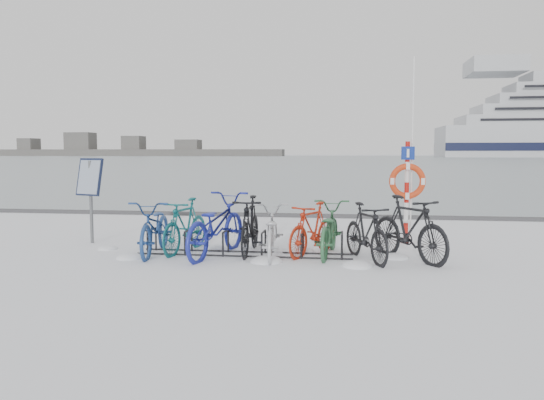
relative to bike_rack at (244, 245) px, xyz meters
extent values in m
plane|color=white|center=(0.00, 0.00, -0.18)|extent=(900.00, 900.00, 0.00)
cube|color=#99A5AD|center=(0.00, 155.00, -0.17)|extent=(400.00, 298.00, 0.02)
cube|color=#3F3F42|center=(0.00, 5.90, -0.13)|extent=(400.00, 0.25, 0.10)
cylinder|color=black|center=(-1.80, -0.22, 0.04)|extent=(0.04, 0.04, 0.44)
cylinder|color=black|center=(-1.80, 0.22, 0.04)|extent=(0.04, 0.04, 0.44)
cylinder|color=black|center=(-1.80, 0.00, 0.26)|extent=(0.04, 0.44, 0.04)
cylinder|color=black|center=(-1.08, -0.22, 0.04)|extent=(0.04, 0.04, 0.44)
cylinder|color=black|center=(-1.08, 0.22, 0.04)|extent=(0.04, 0.04, 0.44)
cylinder|color=black|center=(-1.08, 0.00, 0.26)|extent=(0.04, 0.44, 0.04)
cylinder|color=black|center=(-0.36, -0.22, 0.04)|extent=(0.04, 0.04, 0.44)
cylinder|color=black|center=(-0.36, 0.22, 0.04)|extent=(0.04, 0.04, 0.44)
cylinder|color=black|center=(-0.36, 0.00, 0.26)|extent=(0.04, 0.44, 0.04)
cylinder|color=black|center=(0.36, -0.22, 0.04)|extent=(0.04, 0.04, 0.44)
cylinder|color=black|center=(0.36, 0.22, 0.04)|extent=(0.04, 0.04, 0.44)
cylinder|color=black|center=(0.36, 0.00, 0.26)|extent=(0.04, 0.44, 0.04)
cylinder|color=black|center=(1.08, -0.22, 0.04)|extent=(0.04, 0.04, 0.44)
cylinder|color=black|center=(1.08, 0.22, 0.04)|extent=(0.04, 0.04, 0.44)
cylinder|color=black|center=(1.08, 0.00, 0.26)|extent=(0.04, 0.44, 0.04)
cylinder|color=black|center=(1.80, -0.22, 0.04)|extent=(0.04, 0.04, 0.44)
cylinder|color=black|center=(1.80, 0.22, 0.04)|extent=(0.04, 0.04, 0.44)
cylinder|color=black|center=(1.80, 0.00, 0.26)|extent=(0.04, 0.44, 0.04)
cylinder|color=black|center=(0.00, -0.22, -0.16)|extent=(4.00, 0.03, 0.03)
cylinder|color=black|center=(0.00, 0.22, -0.16)|extent=(4.00, 0.03, 0.03)
cylinder|color=#595B5E|center=(-3.44, 0.84, 0.68)|extent=(0.07, 0.07, 1.73)
cube|color=black|center=(-3.44, 0.81, 1.21)|extent=(0.63, 0.39, 0.78)
cube|color=#8C99AD|center=(-3.44, 0.77, 1.21)|extent=(0.56, 0.31, 0.70)
cylinder|color=#B0150E|center=(3.12, 1.78, 0.03)|extent=(0.10, 0.10, 0.43)
cylinder|color=silver|center=(3.12, 1.78, 0.46)|extent=(0.10, 0.10, 0.43)
cylinder|color=#B0150E|center=(3.12, 1.78, 0.89)|extent=(0.10, 0.10, 0.43)
cylinder|color=silver|center=(3.12, 1.78, 1.31)|extent=(0.10, 0.10, 0.43)
cylinder|color=#B0150E|center=(3.12, 1.78, 1.74)|extent=(0.10, 0.10, 0.43)
torus|color=red|center=(3.12, 1.69, 1.13)|extent=(0.75, 0.13, 0.75)
cube|color=navy|center=(3.12, 1.70, 1.71)|extent=(0.27, 0.03, 0.27)
cylinder|color=silver|center=(3.22, 1.83, 1.76)|extent=(0.03, 0.03, 3.88)
cube|color=silver|center=(58.27, 208.49, 34.58)|extent=(19.86, 19.86, 5.96)
cube|color=#4C4C4C|center=(-120.00, 260.00, 1.57)|extent=(180.00, 12.00, 3.50)
cube|color=#4C4C4C|center=(-150.00, 260.00, 5.32)|extent=(24.00, 10.00, 8.00)
cube|color=#4C4C4C|center=(-90.00, 260.00, 4.82)|extent=(20.00, 10.00, 6.00)
imported|color=navy|center=(-1.69, -0.06, 0.35)|extent=(0.94, 2.09, 1.06)
imported|color=#125C60|center=(-1.19, 0.17, 0.35)|extent=(0.81, 1.83, 1.06)
imported|color=navy|center=(-0.52, -0.08, 0.41)|extent=(1.25, 2.38, 1.19)
imported|color=black|center=(0.07, 0.22, 0.38)|extent=(0.56, 1.87, 1.12)
imported|color=#B1B4B9|center=(0.50, -0.09, 0.31)|extent=(0.85, 1.92, 0.97)
imported|color=#B42712|center=(1.25, 0.22, 0.33)|extent=(1.17, 1.73, 1.01)
imported|color=#2E643D|center=(1.54, 0.24, 0.33)|extent=(0.84, 2.00, 1.02)
imported|color=black|center=(2.22, -0.17, 0.34)|extent=(1.12, 1.80, 1.05)
imported|color=black|center=(2.97, -0.03, 0.41)|extent=(1.57, 1.93, 1.18)
ellipsoid|color=white|center=(0.60, 0.34, -0.18)|extent=(0.35, 0.35, 0.12)
ellipsoid|color=white|center=(2.06, -0.72, -0.18)|extent=(0.54, 0.54, 0.19)
ellipsoid|color=white|center=(-2.79, 0.21, -0.18)|extent=(0.39, 0.39, 0.14)
ellipsoid|color=white|center=(2.76, 0.09, -0.18)|extent=(0.49, 0.49, 0.17)
ellipsoid|color=white|center=(1.06, 0.44, -0.18)|extent=(0.46, 0.46, 0.16)
ellipsoid|color=white|center=(-1.99, -0.59, -0.18)|extent=(0.50, 0.50, 0.17)
ellipsoid|color=white|center=(0.50, -0.56, -0.18)|extent=(0.58, 0.58, 0.20)
ellipsoid|color=white|center=(-0.69, 0.50, -0.18)|extent=(0.38, 0.38, 0.13)
camera|label=1|loc=(1.86, -9.58, 1.72)|focal=35.00mm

